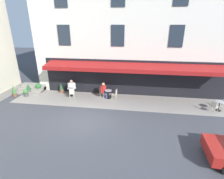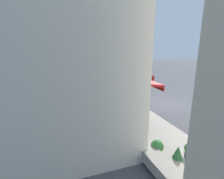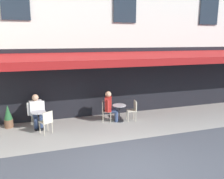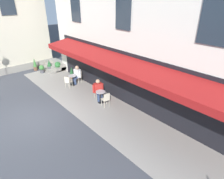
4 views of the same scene
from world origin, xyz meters
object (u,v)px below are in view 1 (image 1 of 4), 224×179
seated_patron_in_white (72,87)px  cafe_chair_cream_near_door (102,91)px  cafe_chair_cream_by_window (72,88)px  seated_companion_in_red (104,90)px  cafe_table_near_entrance (71,91)px  potted_plant_entrance_right (26,93)px  cafe_table_streetside (219,105)px  potted_plant_under_sign (14,91)px  cafe_chair_cream_corner_right (214,106)px  cafe_chair_cream_kerbside (115,93)px  potted_plant_by_steps (29,89)px  cafe_chair_cream_facing_street (72,93)px  cafe_table_mid_terrace (108,93)px  potted_plant_entrance_left (38,87)px  potted_plant_mid_terrace (61,88)px

seated_patron_in_white → cafe_chair_cream_near_door: bearing=174.7°
cafe_chair_cream_by_window → seated_companion_in_red: seated_companion_in_red is taller
cafe_table_near_entrance → potted_plant_entrance_right: bearing=10.1°
cafe_chair_cream_by_window → cafe_table_streetside: (-12.09, 1.76, -0.06)m
potted_plant_under_sign → cafe_chair_cream_corner_right: bearing=177.9°
cafe_chair_cream_kerbside → cafe_table_streetside: size_ratio=1.21×
cafe_chair_cream_near_door → potted_plant_by_steps: size_ratio=1.01×
cafe_chair_cream_facing_street → cafe_table_mid_terrace: bearing=-171.0°
cafe_chair_cream_by_window → cafe_chair_cream_kerbside: size_ratio=1.00×
cafe_chair_cream_facing_street → potted_plant_entrance_left: (3.76, -1.13, -0.10)m
cafe_chair_cream_kerbside → potted_plant_entrance_left: 7.56m
potted_plant_by_steps → cafe_chair_cream_near_door: bearing=-179.8°
cafe_chair_cream_near_door → cafe_chair_cream_kerbside: bearing=166.2°
cafe_chair_cream_near_door → potted_plant_entrance_left: bearing=-3.9°
cafe_table_mid_terrace → cafe_chair_cream_near_door: 0.63m
seated_companion_in_red → seated_patron_in_white: bearing=-6.2°
cafe_table_near_entrance → potted_plant_entrance_left: (3.47, -0.57, -0.04)m
potted_plant_by_steps → potted_plant_entrance_right: 0.87m
potted_plant_mid_terrace → seated_patron_in_white: bearing=169.2°
potted_plant_by_steps → potted_plant_mid_terrace: 3.06m
potted_plant_entrance_left → cafe_chair_cream_facing_street: bearing=163.3°
cafe_table_mid_terrace → seated_companion_in_red: size_ratio=0.55×
cafe_chair_cream_by_window → seated_patron_in_white: size_ratio=0.67×
potted_plant_entrance_left → potted_plant_under_sign: bearing=45.0°
seated_patron_in_white → seated_companion_in_red: (-3.10, 0.34, 0.00)m
cafe_table_mid_terrace → seated_patron_in_white: size_ratio=0.55×
seated_companion_in_red → cafe_chair_cream_by_window: bearing=-10.0°
cafe_chair_cream_facing_street → potted_plant_mid_terrace: (1.48, -1.18, -0.08)m
seated_patron_in_white → seated_companion_in_red: seated_companion_in_red is taller
potted_plant_entrance_right → cafe_chair_cream_near_door: bearing=-172.9°
potted_plant_entrance_right → potted_plant_by_steps: bearing=-72.5°
cafe_table_mid_terrace → seated_patron_in_white: 3.54m
cafe_chair_cream_corner_right → seated_companion_in_red: bearing=-10.6°
potted_plant_entrance_right → potted_plant_entrance_left: (-0.48, -1.27, 0.08)m
potted_plant_entrance_left → seated_companion_in_red: bearing=175.6°
potted_plant_by_steps → cafe_table_streetside: bearing=175.6°
seated_patron_in_white → potted_plant_under_sign: seated_patron_in_white is taller
seated_companion_in_red → potted_plant_under_sign: seated_companion_in_red is taller
potted_plant_entrance_right → cafe_table_mid_terrace: bearing=-175.1°
cafe_chair_cream_facing_street → potted_plant_entrance_right: size_ratio=1.33×
cafe_chair_cream_facing_street → potted_plant_by_steps: 4.55m
cafe_chair_cream_by_window → cafe_table_streetside: size_ratio=1.21×
seated_companion_in_red → cafe_table_mid_terrace: bearing=160.7°
cafe_chair_cream_corner_right → potted_plant_by_steps: bearing=-5.9°
cafe_chair_cream_near_door → cafe_table_streetside: 9.24m
cafe_chair_cream_kerbside → seated_companion_in_red: bearing=-12.7°
cafe_table_streetside → potted_plant_under_sign: (16.91, -0.24, 0.06)m
cafe_chair_cream_facing_street → cafe_chair_cream_by_window: same height
cafe_chair_cream_by_window → seated_patron_in_white: seated_patron_in_white is taller
potted_plant_by_steps → potted_plant_under_sign: (0.72, 1.01, 0.11)m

